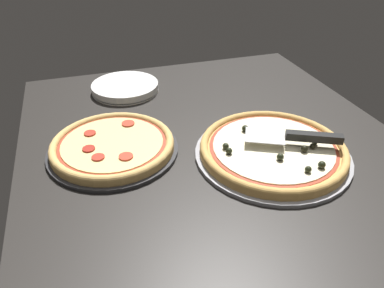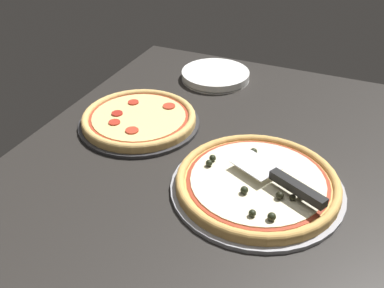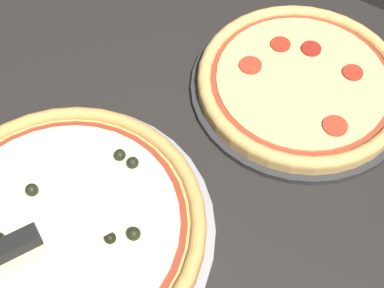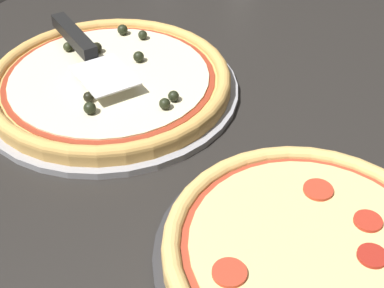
{
  "view_description": "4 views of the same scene",
  "coord_description": "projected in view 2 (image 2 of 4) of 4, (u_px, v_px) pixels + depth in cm",
  "views": [
    {
      "loc": [
        -64.91,
        30.88,
        54.21
      ],
      "look_at": [
        10.02,
        7.23,
        3.0
      ],
      "focal_mm": 35.0,
      "sensor_mm": 36.0,
      "label": 1
    },
    {
      "loc": [
        -74.48,
        -29.82,
        64.73
      ],
      "look_at": [
        10.02,
        7.23,
        3.0
      ],
      "focal_mm": 42.0,
      "sensor_mm": 36.0,
      "label": 2
    },
    {
      "loc": [
        32.43,
        -26.07,
        63.89
      ],
      "look_at": [
        10.02,
        7.23,
        3.0
      ],
      "focal_mm": 50.0,
      "sensor_mm": 36.0,
      "label": 3
    },
    {
      "loc": [
        54.22,
        34.77,
        46.36
      ],
      "look_at": [
        10.02,
        7.23,
        3.0
      ],
      "focal_mm": 50.0,
      "sensor_mm": 36.0,
      "label": 4
    }
  ],
  "objects": [
    {
      "name": "serving_spatula",
      "position": [
        288.0,
        182.0,
        0.94
      ],
      "size": [
        14.53,
        23.03,
        2.0
      ],
      "color": "silver",
      "rests_on": "pizza_front"
    },
    {
      "name": "pizza_back",
      "position": [
        139.0,
        118.0,
        1.23
      ],
      "size": [
        31.3,
        31.3,
        2.51
      ],
      "color": "#DBAD60",
      "rests_on": "pizza_pan_back"
    },
    {
      "name": "plate_stack",
      "position": [
        215.0,
        75.0,
        1.48
      ],
      "size": [
        22.27,
        22.27,
        2.8
      ],
      "color": "white",
      "rests_on": "ground_plane"
    },
    {
      "name": "pizza_front",
      "position": [
        257.0,
        182.0,
        1.0
      ],
      "size": [
        36.59,
        36.59,
        3.73
      ],
      "color": "tan",
      "rests_on": "pizza_pan_front"
    },
    {
      "name": "pizza_pan_back",
      "position": [
        139.0,
        123.0,
        1.24
      ],
      "size": [
        33.3,
        33.3,
        1.0
      ],
      "primitive_type": "cylinder",
      "color": "#2D2D30",
      "rests_on": "ground_plane"
    },
    {
      "name": "ground_plane",
      "position": [
        203.0,
        190.0,
        1.04
      ],
      "size": [
        141.8,
        100.34,
        3.6
      ],
      "primitive_type": "cube",
      "color": "black"
    },
    {
      "name": "pizza_pan_front",
      "position": [
        257.0,
        188.0,
        1.01
      ],
      "size": [
        38.93,
        38.93,
        1.0
      ],
      "primitive_type": "cylinder",
      "color": "#939399",
      "rests_on": "ground_plane"
    }
  ]
}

